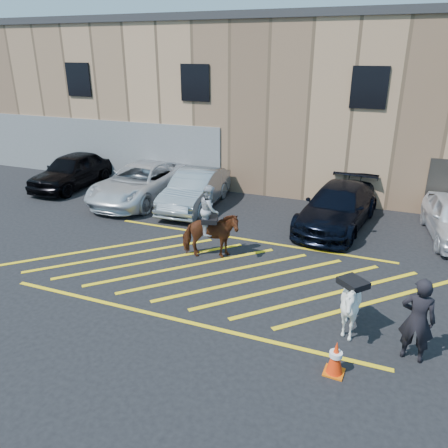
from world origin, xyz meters
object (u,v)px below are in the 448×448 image
at_px(car_black_suv, 72,170).
at_px(traffic_cone, 336,357).
at_px(car_blue_suv, 338,207).
at_px(mounted_bay, 210,229).
at_px(car_white_pickup, 141,182).
at_px(car_silver_sedan, 195,189).
at_px(saddled_white, 350,305).
at_px(handler, 417,320).

bearing_deg(car_black_suv, traffic_cone, -33.44).
relative_size(car_blue_suv, traffic_cone, 6.86).
relative_size(car_blue_suv, mounted_bay, 2.21).
xyz_separation_m(car_white_pickup, mounted_bay, (4.88, -4.06, 0.17)).
height_order(car_white_pickup, car_silver_sedan, car_white_pickup).
bearing_deg(car_silver_sedan, car_white_pickup, 176.15).
distance_m(car_white_pickup, traffic_cone, 12.08).
bearing_deg(mounted_bay, traffic_cone, -41.95).
distance_m(car_silver_sedan, saddled_white, 9.31).
height_order(car_white_pickup, saddled_white, car_white_pickup).
bearing_deg(saddled_white, car_white_pickup, 144.89).
relative_size(car_silver_sedan, car_blue_suv, 0.89).
bearing_deg(handler, car_silver_sedan, -33.30).
distance_m(car_black_suv, traffic_cone, 15.49).
distance_m(handler, mounted_bay, 6.31).
distance_m(car_black_suv, saddled_white, 14.85).
height_order(car_blue_suv, saddled_white, car_blue_suv).
distance_m(car_blue_suv, saddled_white, 6.56).
distance_m(handler, traffic_cone, 1.82).
relative_size(car_silver_sedan, mounted_bay, 1.97).
xyz_separation_m(car_black_suv, mounted_bay, (8.78, -4.51, 0.14)).
bearing_deg(handler, car_white_pickup, -25.95).
height_order(car_white_pickup, handler, handler).
xyz_separation_m(car_silver_sedan, car_blue_suv, (5.55, -0.00, -0.01)).
height_order(handler, saddled_white, handler).
xyz_separation_m(car_black_suv, traffic_cone, (13.04, -8.34, -0.41)).
bearing_deg(car_black_suv, car_blue_suv, -3.17).
bearing_deg(car_black_suv, handler, -27.70).
bearing_deg(car_blue_suv, car_black_suv, -174.44).
bearing_deg(car_white_pickup, car_blue_suv, 0.71).
distance_m(mounted_bay, traffic_cone, 5.76).
relative_size(car_black_suv, car_silver_sedan, 1.02).
distance_m(car_white_pickup, saddled_white, 11.28).
xyz_separation_m(car_white_pickup, traffic_cone, (9.15, -7.89, -0.38)).
height_order(saddled_white, traffic_cone, saddled_white).
relative_size(car_silver_sedan, traffic_cone, 6.12).
relative_size(car_silver_sedan, saddled_white, 2.56).
xyz_separation_m(car_blue_suv, traffic_cone, (1.08, -7.86, -0.36)).
bearing_deg(car_white_pickup, car_silver_sedan, 0.25).
height_order(car_silver_sedan, saddled_white, car_silver_sedan).
relative_size(car_black_suv, saddled_white, 2.61).
bearing_deg(car_silver_sedan, car_blue_suv, -3.17).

